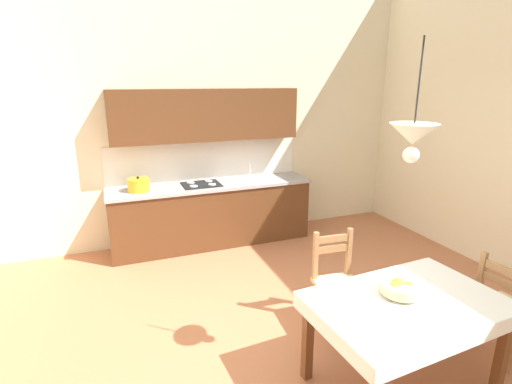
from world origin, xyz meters
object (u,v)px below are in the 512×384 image
(kitchen_cabinetry, at_px, (210,186))
(fruit_bowl, at_px, (400,288))
(dining_table, at_px, (406,315))
(pendant_lamp, at_px, (413,136))
(dining_chair_kitchen_side, at_px, (338,283))
(dining_chair_window_side, at_px, (506,310))

(kitchen_cabinetry, xyz_separation_m, fruit_bowl, (0.64, -3.18, -0.04))
(dining_table, xyz_separation_m, pendant_lamp, (-0.06, 0.07, 1.33))
(fruit_bowl, bearing_deg, dining_table, -81.73)
(dining_chair_kitchen_side, bearing_deg, kitchen_cabinetry, 104.55)
(dining_chair_kitchen_side, height_order, fruit_bowl, dining_chair_kitchen_side)
(dining_chair_window_side, distance_m, pendant_lamp, 1.89)
(kitchen_cabinetry, distance_m, dining_chair_kitchen_side, 2.50)
(kitchen_cabinetry, bearing_deg, dining_table, -78.75)
(dining_chair_window_side, bearing_deg, kitchen_cabinetry, 117.37)
(dining_chair_kitchen_side, distance_m, dining_chair_window_side, 1.41)
(dining_table, distance_m, pendant_lamp, 1.34)
(dining_chair_kitchen_side, xyz_separation_m, fruit_bowl, (0.02, -0.79, 0.37))
(dining_chair_kitchen_side, bearing_deg, dining_table, -88.11)
(pendant_lamp, bearing_deg, fruit_bowl, 12.83)
(dining_chair_kitchen_side, bearing_deg, fruit_bowl, -88.75)
(kitchen_cabinetry, relative_size, fruit_bowl, 9.49)
(pendant_lamp, bearing_deg, dining_table, -46.19)
(dining_chair_kitchen_side, xyz_separation_m, pendant_lamp, (-0.04, -0.80, 1.52))
(dining_chair_window_side, xyz_separation_m, pendant_lamp, (-1.12, 0.10, 1.52))
(dining_chair_kitchen_side, distance_m, pendant_lamp, 1.72)
(fruit_bowl, bearing_deg, dining_chair_kitchen_side, 91.25)
(dining_chair_kitchen_side, relative_size, pendant_lamp, 1.16)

